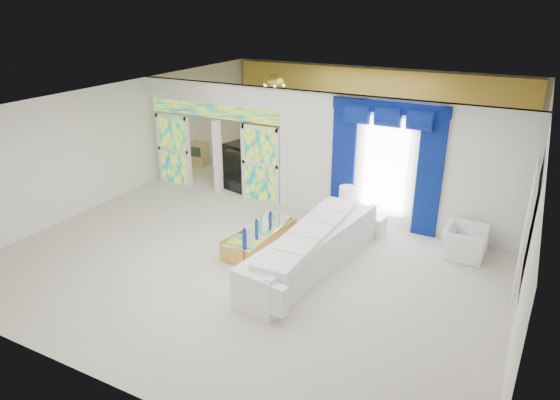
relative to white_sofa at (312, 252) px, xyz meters
The scene contains 22 objects.
floor 2.19m from the white_sofa, 126.57° to the left, with size 12.00×12.00×0.00m, color #B7AF9E.
dividing_wall 3.08m from the white_sofa, 72.41° to the left, with size 5.70×0.18×3.00m, color white.
dividing_header 5.48m from the white_sofa, 146.55° to the left, with size 4.30×0.18×0.55m, color white.
stained_panel_left 6.23m from the white_sofa, 153.84° to the left, with size 0.95×0.04×2.00m, color #994C3F.
stained_panel_right 3.90m from the white_sofa, 134.77° to the left, with size 0.95×0.04×2.00m, color #994C3F.
stained_transom 5.30m from the white_sofa, 146.55° to the left, with size 4.00×0.05×0.35m, color #994C3F.
window_pane 2.91m from the white_sofa, 76.83° to the left, with size 1.00×0.02×2.30m, color white.
blue_drape_left 2.82m from the white_sofa, 98.40° to the left, with size 0.55×0.10×2.80m, color #04074C.
blue_drape_right 3.23m from the white_sofa, 58.15° to the left, with size 0.55×0.10×2.80m, color #04074C.
blue_pelmet 3.62m from the white_sofa, 76.68° to the left, with size 2.60×0.12×0.25m, color #04074C.
wall_mirror 3.91m from the white_sofa, 11.31° to the left, with size 0.04×2.70×1.90m, color white.
gold_curtains 7.82m from the white_sofa, 99.55° to the left, with size 9.70×0.12×2.90m, color gold.
white_sofa is the anchor object (origin of this frame).
coffee_table 1.39m from the white_sofa, 167.47° to the left, with size 0.63×1.89×0.42m, color gold.
console_table 2.18m from the white_sofa, 84.74° to the left, with size 1.29×0.41×0.43m, color white.
table_lamp 2.19m from the white_sofa, 92.67° to the left, with size 0.36×0.36×0.58m, color silver.
armchair 3.28m from the white_sofa, 37.67° to the left, with size 0.95×0.83×0.62m, color white.
grand_piano 5.97m from the white_sofa, 128.52° to the left, with size 1.52×1.99×1.00m, color black.
piano_bench 4.82m from the white_sofa, 140.45° to the left, with size 0.99×0.38×0.33m, color black.
tv_console 7.37m from the white_sofa, 143.53° to the left, with size 0.52×0.47×0.75m, color tan.
chandelier 6.66m from the white_sofa, 124.94° to the left, with size 0.60×0.60×0.60m, color gold.
decanters 1.41m from the white_sofa, behind, with size 0.14×1.16×0.24m.
Camera 1 is at (4.79, -9.77, 5.02)m, focal length 32.09 mm.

